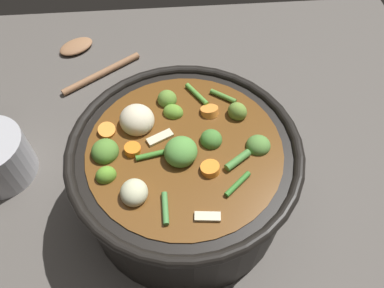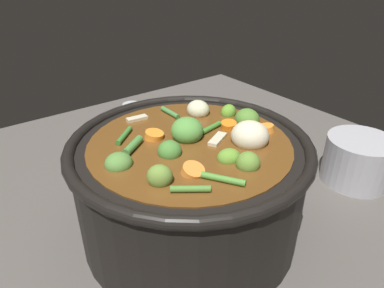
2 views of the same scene
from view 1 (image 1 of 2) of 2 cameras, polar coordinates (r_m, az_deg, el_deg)
The scene contains 3 objects.
ground_plane at distance 0.63m, azimuth -0.95°, elevation -8.43°, with size 1.10×1.10×0.00m, color #514C47.
cooking_pot at distance 0.56m, azimuth -1.10°, elevation -4.57°, with size 0.33×0.33×0.18m.
wooden_spoon at distance 0.88m, azimuth -16.11°, elevation 12.91°, with size 0.19×0.19×0.02m.
Camera 1 is at (0.29, -0.01, 0.56)m, focal length 34.63 mm.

